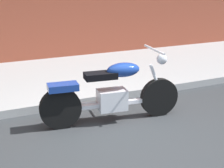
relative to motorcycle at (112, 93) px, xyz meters
name	(u,v)px	position (x,y,z in m)	size (l,w,h in m)	color
ground_plane	(125,141)	(-0.12, -0.70, -0.46)	(60.00, 60.00, 0.00)	#303335
sidewalk	(61,78)	(-0.12, 2.41, -0.39)	(24.98, 3.24, 0.14)	#9B9B9B
motorcycle	(112,93)	(0.00, 0.00, 0.00)	(2.22, 0.71, 1.12)	black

